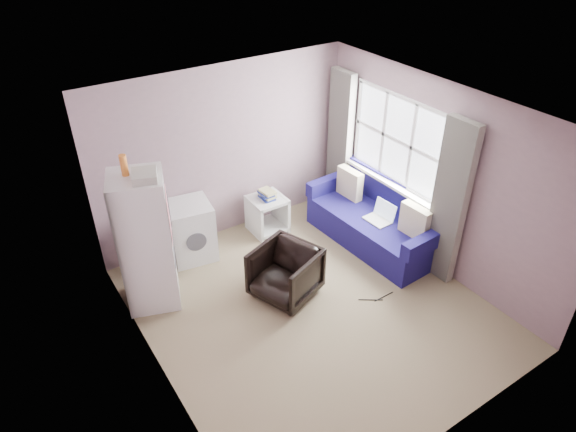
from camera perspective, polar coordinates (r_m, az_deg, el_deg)
name	(u,v)px	position (r m, az deg, el deg)	size (l,w,h in m)	color
room	(315,222)	(5.67, 3.05, -0.66)	(3.84, 4.24, 2.54)	#8F7E5D
armchair	(285,271)	(6.37, -0.32, -6.14)	(0.72, 0.68, 0.74)	black
fridge	(146,241)	(6.22, -15.53, -2.72)	(0.77, 0.76, 1.99)	silver
washing_machine	(191,230)	(7.12, -10.78, -1.49)	(0.67, 0.67, 0.83)	silver
side_table	(267,212)	(7.58, -2.32, 0.47)	(0.51, 0.51, 0.69)	silver
sofa	(379,220)	(7.47, 10.05, -0.45)	(1.04, 2.11, 0.92)	navy
window_dressing	(389,168)	(7.21, 11.18, 5.21)	(0.17, 2.62, 2.18)	white
floor_cables	(377,298)	(6.64, 9.89, -8.98)	(0.46, 0.18, 0.01)	black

